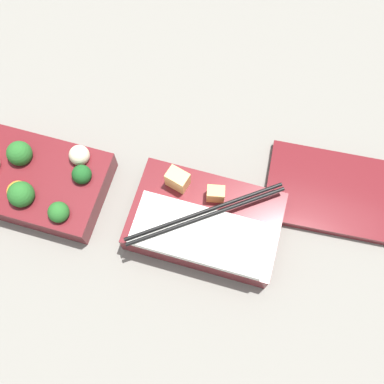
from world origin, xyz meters
TOP-DOWN VIEW (x-y plane):
  - ground_plane at (0.00, 0.00)m, footprint 3.00×3.00m
  - bento_tray_vegetable at (-0.12, 0.01)m, footprint 0.20×0.13m
  - bento_tray_rice at (0.13, 0.01)m, footprint 0.20×0.14m
  - bento_lid at (0.30, 0.11)m, footprint 0.21×0.14m

SIDE VIEW (x-z plane):
  - ground_plane at x=0.00m, z-range 0.00..0.00m
  - bento_lid at x=0.30m, z-range 0.00..0.01m
  - bento_tray_rice at x=0.13m, z-range -0.01..0.06m
  - bento_tray_vegetable at x=-0.12m, z-range -0.01..0.06m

